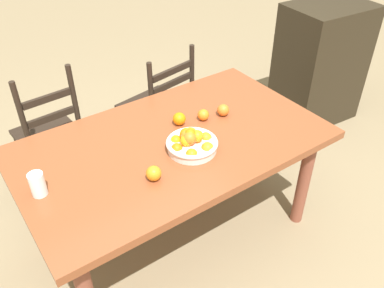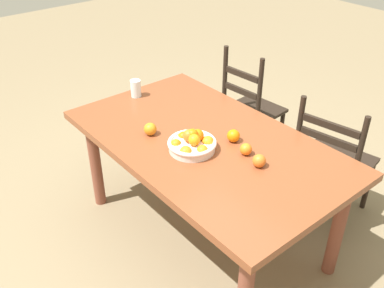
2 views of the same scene
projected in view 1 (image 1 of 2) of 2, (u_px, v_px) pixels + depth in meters
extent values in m
plane|color=#837254|center=(176.00, 231.00, 2.73)|extent=(12.00, 12.00, 0.00)
cube|color=brown|center=(173.00, 143.00, 2.29)|extent=(1.72, 1.00, 0.05)
cylinder|color=brown|center=(304.00, 180.00, 2.61)|extent=(0.08, 0.08, 0.71)
cylinder|color=brown|center=(35.00, 206.00, 2.42)|extent=(0.08, 0.08, 0.71)
cylinder|color=brown|center=(228.00, 125.00, 3.11)|extent=(0.08, 0.08, 0.71)
cube|color=black|center=(48.00, 134.00, 2.84)|extent=(0.43, 0.43, 0.03)
cylinder|color=black|center=(66.00, 140.00, 3.18)|extent=(0.04, 0.04, 0.44)
cylinder|color=black|center=(22.00, 158.00, 3.00)|extent=(0.04, 0.04, 0.44)
cylinder|color=black|center=(87.00, 162.00, 2.97)|extent=(0.04, 0.04, 0.44)
cylinder|color=black|center=(41.00, 182.00, 2.79)|extent=(0.04, 0.04, 0.44)
cylinder|color=black|center=(75.00, 102.00, 2.66)|extent=(0.04, 0.04, 0.53)
cylinder|color=black|center=(23.00, 120.00, 2.49)|extent=(0.04, 0.04, 0.53)
cube|color=black|center=(51.00, 117.00, 2.60)|extent=(0.31, 0.05, 0.04)
cube|color=black|center=(47.00, 99.00, 2.52)|extent=(0.31, 0.05, 0.04)
cube|color=black|center=(156.00, 106.00, 3.20)|extent=(0.53, 0.53, 0.03)
cylinder|color=black|center=(159.00, 111.00, 3.56)|extent=(0.04, 0.04, 0.41)
cylinder|color=black|center=(122.00, 129.00, 3.33)|extent=(0.04, 0.04, 0.41)
cylinder|color=black|center=(192.00, 129.00, 3.33)|extent=(0.04, 0.04, 0.41)
cylinder|color=black|center=(155.00, 150.00, 3.10)|extent=(0.04, 0.04, 0.41)
cylinder|color=black|center=(192.00, 76.00, 3.05)|extent=(0.04, 0.04, 0.50)
cylinder|color=black|center=(151.00, 96.00, 2.82)|extent=(0.04, 0.04, 0.50)
cube|color=black|center=(173.00, 95.00, 2.98)|extent=(0.37, 0.09, 0.04)
cube|color=black|center=(172.00, 83.00, 2.92)|extent=(0.37, 0.09, 0.04)
cube|color=black|center=(172.00, 71.00, 2.86)|extent=(0.37, 0.09, 0.04)
cube|color=black|center=(320.00, 64.00, 3.58)|extent=(0.73, 0.56, 1.04)
cylinder|color=white|center=(192.00, 146.00, 2.19)|extent=(0.26, 0.26, 0.05)
torus|color=white|center=(192.00, 143.00, 2.17)|extent=(0.28, 0.28, 0.02)
sphere|color=orange|center=(206.00, 138.00, 2.22)|extent=(0.07, 0.07, 0.07)
sphere|color=orange|center=(191.00, 134.00, 2.25)|extent=(0.08, 0.08, 0.08)
sphere|color=orange|center=(176.00, 141.00, 2.20)|extent=(0.06, 0.06, 0.06)
sphere|color=orange|center=(177.00, 149.00, 2.14)|extent=(0.06, 0.06, 0.06)
sphere|color=orange|center=(192.00, 155.00, 2.10)|extent=(0.06, 0.06, 0.06)
sphere|color=orange|center=(207.00, 148.00, 2.14)|extent=(0.07, 0.07, 0.07)
sphere|color=orange|center=(190.00, 134.00, 2.14)|extent=(0.06, 0.06, 0.06)
sphere|color=orange|center=(186.00, 134.00, 2.18)|extent=(0.07, 0.07, 0.07)
sphere|color=orange|center=(187.00, 137.00, 2.16)|extent=(0.07, 0.07, 0.07)
sphere|color=orange|center=(197.00, 136.00, 2.16)|extent=(0.07, 0.07, 0.07)
sphere|color=orange|center=(190.00, 138.00, 2.14)|extent=(0.07, 0.07, 0.07)
sphere|color=orange|center=(189.00, 136.00, 2.16)|extent=(0.06, 0.06, 0.06)
sphere|color=orange|center=(187.00, 140.00, 2.14)|extent=(0.06, 0.06, 0.06)
sphere|color=orange|center=(203.00, 115.00, 2.42)|extent=(0.07, 0.07, 0.07)
sphere|color=orange|center=(179.00, 119.00, 2.38)|extent=(0.08, 0.08, 0.08)
sphere|color=orange|center=(154.00, 173.00, 1.99)|extent=(0.08, 0.08, 0.08)
sphere|color=orange|center=(223.00, 110.00, 2.46)|extent=(0.07, 0.07, 0.07)
cylinder|color=silver|center=(38.00, 185.00, 1.89)|extent=(0.07, 0.07, 0.12)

